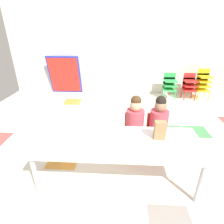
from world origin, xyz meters
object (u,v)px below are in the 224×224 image
at_px(seated_child_middle_seat, 159,120).
at_px(kid_chair_green_stack, 170,84).
at_px(kid_chair_red_stack, 189,84).
at_px(folded_activity_table, 65,75).
at_px(seated_child_near_camera, 135,120).
at_px(donut_powdered_on_plate, 65,137).
at_px(craft_table, 117,144).
at_px(paper_plate_near_edge, 65,138).
at_px(paper_bag_brown, 160,130).
at_px(kid_chair_yellow_stack, 203,82).

relative_size(seated_child_middle_seat, kid_chair_green_stack, 1.35).
distance_m(kid_chair_green_stack, kid_chair_red_stack, 0.52).
bearing_deg(folded_activity_table, seated_child_near_camera, -55.62).
relative_size(seated_child_near_camera, folded_activity_table, 0.84).
height_order(seated_child_middle_seat, donut_powdered_on_plate, seated_child_middle_seat).
distance_m(craft_table, paper_plate_near_edge, 0.61).
distance_m(seated_child_near_camera, paper_plate_near_edge, 1.02).
xyz_separation_m(paper_bag_brown, donut_powdered_on_plate, (-1.10, -0.07, -0.09)).
distance_m(paper_bag_brown, donut_powdered_on_plate, 1.11).
height_order(kid_chair_yellow_stack, paper_bag_brown, kid_chair_yellow_stack).
xyz_separation_m(kid_chair_red_stack, folded_activity_table, (-3.45, 0.26, 0.14)).
xyz_separation_m(kid_chair_green_stack, folded_activity_table, (-2.92, 0.26, 0.14)).
xyz_separation_m(craft_table, kid_chair_yellow_stack, (2.20, 3.00, -0.07)).
relative_size(craft_table, kid_chair_yellow_stack, 2.43).
bearing_deg(folded_activity_table, kid_chair_yellow_stack, -3.91).
distance_m(seated_child_middle_seat, kid_chair_red_stack, 2.74).
relative_size(seated_child_middle_seat, paper_plate_near_edge, 5.10).
bearing_deg(donut_powdered_on_plate, kid_chair_yellow_stack, 46.79).
bearing_deg(seated_child_near_camera, kid_chair_yellow_stack, 51.13).
bearing_deg(seated_child_near_camera, kid_chair_red_stack, 56.45).
relative_size(craft_table, paper_plate_near_edge, 10.80).
xyz_separation_m(kid_chair_green_stack, kid_chair_yellow_stack, (0.87, 0.00, 0.06)).
distance_m(folded_activity_table, paper_bag_brown, 3.81).
height_order(kid_chair_yellow_stack, paper_plate_near_edge, kid_chair_yellow_stack).
relative_size(kid_chair_green_stack, paper_plate_near_edge, 3.78).
bearing_deg(seated_child_middle_seat, folded_activity_table, 129.04).
distance_m(kid_chair_red_stack, paper_plate_near_edge, 3.88).
height_order(craft_table, kid_chair_red_stack, kid_chair_red_stack).
relative_size(seated_child_middle_seat, kid_chair_red_stack, 1.35).
bearing_deg(paper_plate_near_edge, folded_activity_table, 106.86).
height_order(kid_chair_green_stack, donut_powdered_on_plate, kid_chair_green_stack).
bearing_deg(craft_table, kid_chair_green_stack, 66.14).
height_order(kid_chair_green_stack, folded_activity_table, folded_activity_table).
distance_m(seated_child_middle_seat, folded_activity_table, 3.46).
relative_size(seated_child_near_camera, kid_chair_yellow_stack, 1.15).
relative_size(kid_chair_red_stack, paper_plate_near_edge, 3.78).
height_order(kid_chair_green_stack, paper_bag_brown, paper_bag_brown).
bearing_deg(craft_table, donut_powdered_on_plate, 178.78).
xyz_separation_m(kid_chair_green_stack, kid_chair_red_stack, (0.52, 0.00, 0.00)).
height_order(kid_chair_red_stack, folded_activity_table, folded_activity_table).
bearing_deg(kid_chair_red_stack, kid_chair_green_stack, 180.00).
relative_size(craft_table, folded_activity_table, 1.79).
bearing_deg(craft_table, kid_chair_yellow_stack, 53.78).
bearing_deg(folded_activity_table, kid_chair_green_stack, -5.08).
xyz_separation_m(seated_child_middle_seat, kid_chair_yellow_stack, (1.62, 2.43, -0.10)).
bearing_deg(seated_child_near_camera, craft_table, -112.86).
relative_size(seated_child_near_camera, donut_powdered_on_plate, 9.10).
bearing_deg(folded_activity_table, kid_chair_red_stack, -4.31).
height_order(folded_activity_table, paper_plate_near_edge, folded_activity_table).
height_order(seated_child_near_camera, paper_plate_near_edge, seated_child_near_camera).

